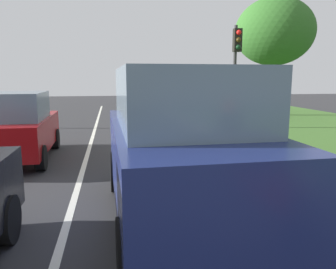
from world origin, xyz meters
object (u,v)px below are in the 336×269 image
traffic_light_near_right (236,58)px  tree_roadside_far (275,32)px  car_suv_ahead (180,146)px  car_hatchback_far (17,127)px

traffic_light_near_right → tree_roadside_far: tree_roadside_far is taller
car_suv_ahead → traffic_light_near_right: (4.06, 8.42, 1.73)m
car_suv_ahead → tree_roadside_far: bearing=57.2°
traffic_light_near_right → tree_roadside_far: (3.75, 4.22, 1.65)m
traffic_light_near_right → car_suv_ahead: bearing=-115.8°
car_suv_ahead → tree_roadside_far: (7.81, 12.64, 3.38)m
car_hatchback_far → traffic_light_near_right: 8.71m
car_suv_ahead → car_hatchback_far: car_suv_ahead is taller
car_suv_ahead → traffic_light_near_right: traffic_light_near_right is taller
traffic_light_near_right → tree_roadside_far: 5.88m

